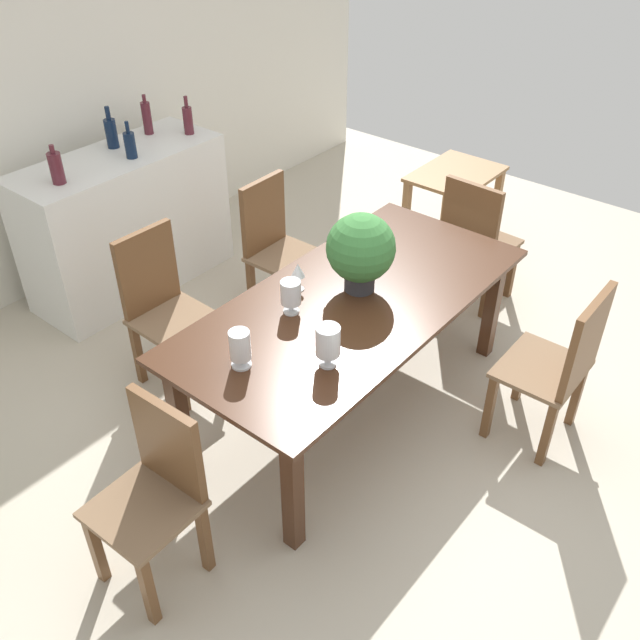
{
  "coord_description": "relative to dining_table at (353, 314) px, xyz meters",
  "views": [
    {
      "loc": [
        -2.46,
        -1.72,
        2.82
      ],
      "look_at": [
        -0.08,
        0.22,
        0.58
      ],
      "focal_mm": 39.1,
      "sensor_mm": 36.0,
      "label": 1
    }
  ],
  "objects": [
    {
      "name": "ground_plane",
      "position": [
        0.0,
        -0.06,
        -0.65
      ],
      "size": [
        7.04,
        7.04,
        0.0
      ],
      "primitive_type": "plane",
      "color": "#BCB29E"
    },
    {
      "name": "back_wall",
      "position": [
        0.0,
        2.54,
        0.65
      ],
      "size": [
        6.4,
        0.1,
        2.6
      ],
      "primitive_type": "cube",
      "color": "silver",
      "rests_on": "ground"
    },
    {
      "name": "dining_table",
      "position": [
        0.0,
        0.0,
        0.0
      ],
      "size": [
        2.09,
        0.98,
        0.75
      ],
      "color": "#422616",
      "rests_on": "ground"
    },
    {
      "name": "chair_far_left",
      "position": [
        -0.47,
        1.01,
        -0.13
      ],
      "size": [
        0.43,
        0.49,
        0.96
      ],
      "rotation": [
        0.0,
        0.0,
        -0.02
      ],
      "color": "brown",
      "rests_on": "ground"
    },
    {
      "name": "chair_head_end",
      "position": [
        -1.37,
        0.0,
        -0.14
      ],
      "size": [
        0.42,
        0.43,
        0.91
      ],
      "rotation": [
        0.0,
        0.0,
        -1.54
      ],
      "color": "brown",
      "rests_on": "ground"
    },
    {
      "name": "chair_far_right",
      "position": [
        0.47,
        1.0,
        -0.13
      ],
      "size": [
        0.43,
        0.42,
        0.94
      ],
      "rotation": [
        0.0,
        0.0,
        0.02
      ],
      "color": "brown",
      "rests_on": "ground"
    },
    {
      "name": "chair_foot_end",
      "position": [
        1.36,
        0.0,
        -0.13
      ],
      "size": [
        0.43,
        0.46,
        0.94
      ],
      "rotation": [
        0.0,
        0.0,
        1.53
      ],
      "color": "brown",
      "rests_on": "ground"
    },
    {
      "name": "chair_near_right",
      "position": [
        0.47,
        -1.0,
        -0.12
      ],
      "size": [
        0.47,
        0.41,
        0.96
      ],
      "rotation": [
        0.0,
        0.0,
        3.15
      ],
      "color": "brown",
      "rests_on": "ground"
    },
    {
      "name": "flower_centerpiece",
      "position": [
        0.1,
        0.03,
        0.34
      ],
      "size": [
        0.37,
        0.37,
        0.44
      ],
      "color": "#333338",
      "rests_on": "dining_table"
    },
    {
      "name": "crystal_vase_left",
      "position": [
        -0.3,
        0.18,
        0.21
      ],
      "size": [
        0.11,
        0.11,
        0.18
      ],
      "color": "silver",
      "rests_on": "dining_table"
    },
    {
      "name": "crystal_vase_center_near",
      "position": [
        -0.51,
        -0.23,
        0.23
      ],
      "size": [
        0.12,
        0.12,
        0.21
      ],
      "color": "silver",
      "rests_on": "dining_table"
    },
    {
      "name": "crystal_vase_right",
      "position": [
        -0.76,
        0.07,
        0.21
      ],
      "size": [
        0.1,
        0.1,
        0.19
      ],
      "color": "silver",
      "rests_on": "dining_table"
    },
    {
      "name": "wine_glass",
      "position": [
        -0.11,
        0.28,
        0.21
      ],
      "size": [
        0.07,
        0.07,
        0.16
      ],
      "color": "silver",
      "rests_on": "dining_table"
    },
    {
      "name": "kitchen_counter",
      "position": [
        0.05,
        2.02,
        -0.16
      ],
      "size": [
        1.44,
        0.57,
        0.99
      ],
      "primitive_type": "cube",
      "color": "silver",
      "rests_on": "ground"
    },
    {
      "name": "wine_bottle_green",
      "position": [
        0.1,
        1.9,
        0.43
      ],
      "size": [
        0.07,
        0.07,
        0.24
      ],
      "color": "#0F1E38",
      "rests_on": "kitchen_counter"
    },
    {
      "name": "wine_bottle_amber",
      "position": [
        0.13,
        2.14,
        0.45
      ],
      "size": [
        0.08,
        0.08,
        0.28
      ],
      "color": "#0F1E38",
      "rests_on": "kitchen_counter"
    },
    {
      "name": "wine_bottle_clear",
      "position": [
        -0.43,
        1.93,
        0.44
      ],
      "size": [
        0.08,
        0.08,
        0.24
      ],
      "color": "#511E28",
      "rests_on": "kitchen_counter"
    },
    {
      "name": "wine_bottle_dark",
      "position": [
        0.63,
        1.93,
        0.44
      ],
      "size": [
        0.07,
        0.07,
        0.26
      ],
      "color": "#511E28",
      "rests_on": "kitchen_counter"
    },
    {
      "name": "wine_bottle_tall",
      "position": [
        0.45,
        2.15,
        0.46
      ],
      "size": [
        0.06,
        0.06,
        0.28
      ],
      "color": "#511E28",
      "rests_on": "kitchen_counter"
    },
    {
      "name": "side_table",
      "position": [
        1.82,
        0.43,
        -0.11
      ],
      "size": [
        0.68,
        0.5,
        0.71
      ],
      "color": "olive",
      "rests_on": "ground"
    }
  ]
}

